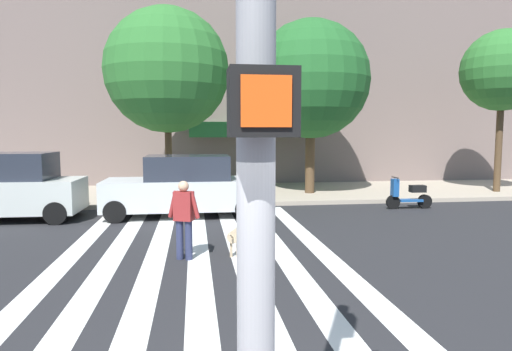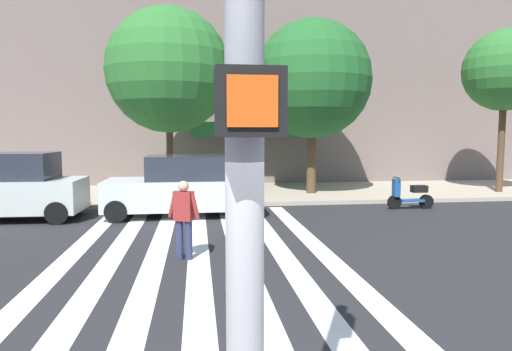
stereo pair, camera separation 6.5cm
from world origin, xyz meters
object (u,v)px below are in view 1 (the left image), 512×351
at_px(street_tree_middle, 311,80).
at_px(dog_on_leash, 238,234).
at_px(street_tree_nearest, 167,71).
at_px(pedestrian_dog_walker, 184,215).
at_px(parked_scooter, 409,195).
at_px(street_tree_further, 502,71).
at_px(parked_car_behind_first, 184,187).
at_px(parked_car_near_curb, 0,188).

distance_m(street_tree_middle, dog_on_leash, 10.15).
bearing_deg(street_tree_nearest, street_tree_middle, 4.61).
bearing_deg(pedestrian_dog_walker, parked_scooter, 34.90).
xyz_separation_m(street_tree_middle, street_tree_further, (7.90, -0.67, 0.40)).
bearing_deg(street_tree_middle, parked_car_behind_first, -143.87).
bearing_deg(street_tree_further, pedestrian_dog_walker, -148.02).
height_order(parked_car_near_curb, dog_on_leash, parked_car_near_curb).
relative_size(parked_car_near_curb, pedestrian_dog_walker, 2.90).
xyz_separation_m(parked_car_near_curb, dog_on_leash, (6.67, -4.72, -0.53)).
xyz_separation_m(parked_car_near_curb, pedestrian_dog_walker, (5.51, -5.00, -0.05)).
bearing_deg(parked_car_near_curb, street_tree_further, 9.31).
distance_m(parked_scooter, dog_on_leash, 8.12).
bearing_deg(parked_car_behind_first, street_tree_middle, 36.13).
distance_m(parked_car_behind_first, street_tree_further, 13.92).
relative_size(parked_car_behind_first, street_tree_nearest, 0.67).
height_order(street_tree_nearest, street_tree_further, street_tree_nearest).
xyz_separation_m(street_tree_further, dog_on_leash, (-11.66, -7.72, -4.69)).
distance_m(parked_scooter, street_tree_nearest, 9.86).
relative_size(parked_car_behind_first, parked_scooter, 2.94).
distance_m(parked_scooter, pedestrian_dog_walker, 9.22).
bearing_deg(parked_car_near_curb, street_tree_middle, 19.39).
bearing_deg(parked_scooter, street_tree_further, 27.44).
xyz_separation_m(parked_car_behind_first, street_tree_nearest, (-0.63, 3.21, 4.01)).
height_order(pedestrian_dog_walker, dog_on_leash, pedestrian_dog_walker).
xyz_separation_m(parked_car_near_curb, parked_car_behind_first, (5.40, 0.00, -0.06)).
distance_m(parked_car_near_curb, street_tree_middle, 11.68).
relative_size(street_tree_nearest, dog_on_leash, 6.71).
relative_size(parked_scooter, pedestrian_dog_walker, 0.99).
relative_size(street_tree_nearest, street_tree_further, 1.07).
distance_m(street_tree_middle, street_tree_further, 7.93).
bearing_deg(street_tree_further, parked_car_near_curb, -170.69).
relative_size(street_tree_middle, pedestrian_dog_walker, 4.25).
bearing_deg(parked_car_behind_first, street_tree_nearest, 101.08).
xyz_separation_m(parked_car_near_curb, parked_scooter, (13.07, 0.27, -0.50)).
bearing_deg(parked_car_behind_first, pedestrian_dog_walker, -88.74).
height_order(street_tree_further, pedestrian_dog_walker, street_tree_further).
bearing_deg(street_tree_middle, street_tree_further, -4.82).
bearing_deg(street_tree_middle, parked_scooter, -52.23).
bearing_deg(parked_car_behind_first, street_tree_further, 13.09).
bearing_deg(pedestrian_dog_walker, street_tree_further, 31.98).
bearing_deg(street_tree_middle, street_tree_nearest, -175.39).
height_order(parked_car_behind_first, pedestrian_dog_walker, parked_car_behind_first).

